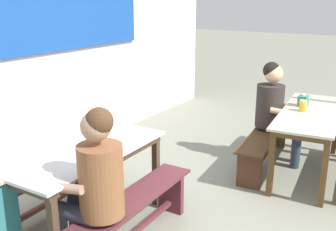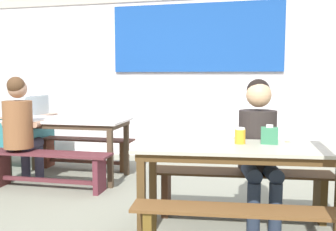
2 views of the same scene
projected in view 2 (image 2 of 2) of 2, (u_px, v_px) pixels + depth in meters
ground_plane at (118, 212)px, 3.67m from camera, size 40.00×40.00×0.00m
backdrop_wall at (178, 69)px, 6.07m from camera, size 7.44×0.23×2.70m
dining_table_far at (68, 125)px, 4.85m from camera, size 1.54×0.76×0.77m
dining_table_near at (246, 156)px, 2.99m from camera, size 1.80×0.83×0.77m
bench_far_back at (86, 149)px, 5.38m from camera, size 1.40×0.31×0.43m
bench_far_front at (49, 165)px, 4.40m from camera, size 1.50×0.34×0.43m
bench_near_back at (241, 187)px, 3.52m from camera, size 1.67×0.50×0.43m
bench_near_front at (251, 231)px, 2.53m from camera, size 1.62×0.42×0.43m
food_cart at (3, 123)px, 5.57m from camera, size 1.67×0.75×1.04m
person_left_back_turned at (20, 124)px, 4.49m from camera, size 0.48×0.57×1.31m
person_right_near_table at (259, 141)px, 3.40m from camera, size 0.50×0.60×1.29m
tissue_box at (269, 135)px, 3.07m from camera, size 0.13×0.10×0.16m
condiment_jar at (240, 136)px, 3.07m from camera, size 0.09×0.09×0.13m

